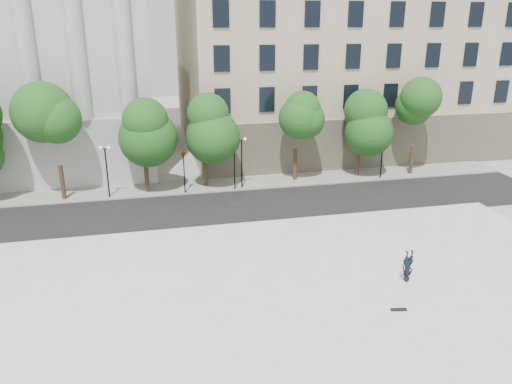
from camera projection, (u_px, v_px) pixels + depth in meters
The scene contains 11 objects.
ground at pixel (229, 362), 21.23m from camera, with size 160.00×160.00×0.00m, color beige.
plaza at pixel (218, 319), 23.93m from camera, with size 44.00×22.00×0.45m, color white.
street at pixel (189, 212), 37.84m from camera, with size 60.00×8.00×0.02m, color black.
far_sidewalk at pixel (182, 187), 43.36m from camera, with size 60.00×4.00×0.12m, color #ABA79D.
building_east at pixel (341, 45), 57.65m from camera, with size 36.00×26.15×23.00m.
traffic_light_west at pixel (183, 151), 40.61m from camera, with size 1.07×1.83×4.23m.
traffic_light_east at pixel (234, 148), 41.50m from camera, with size 0.82×1.74×4.19m.
person_lying at pixel (407, 277), 26.87m from camera, with size 0.65×0.43×1.78m, color black.
skateboard at pixel (399, 310), 24.19m from camera, with size 0.78×0.20×0.08m, color black.
street_trees at pixel (149, 133), 40.64m from camera, with size 46.68×5.11×7.47m.
lamp_posts at pixel (182, 159), 41.10m from camera, with size 35.71×0.28×4.52m.
Camera 1 is at (-2.76, -17.54, 13.76)m, focal length 35.00 mm.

